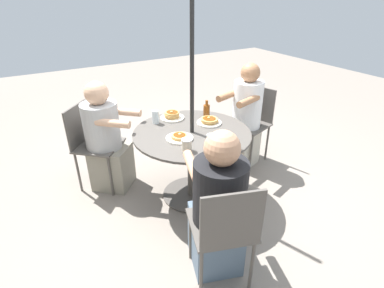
{
  "coord_description": "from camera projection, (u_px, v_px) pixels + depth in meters",
  "views": [
    {
      "loc": [
        -2.12,
        1.24,
        1.88
      ],
      "look_at": [
        0.0,
        0.0,
        0.58
      ],
      "focal_mm": 28.0,
      "sensor_mm": 36.0,
      "label": 1
    }
  ],
  "objects": [
    {
      "name": "pancake_plate_c",
      "position": [
        180.0,
        137.0,
        2.59
      ],
      "size": [
        0.24,
        0.24,
        0.05
      ],
      "color": "silver",
      "rests_on": "patio_table"
    },
    {
      "name": "drinking_glass_b",
      "position": [
        211.0,
        140.0,
        2.46
      ],
      "size": [
        0.07,
        0.07,
        0.1
      ],
      "primitive_type": "cylinder",
      "color": "silver",
      "rests_on": "patio_table"
    },
    {
      "name": "ground_plane",
      "position": [
        192.0,
        194.0,
        3.05
      ],
      "size": [
        12.0,
        12.0,
        0.0
      ],
      "primitive_type": "plane",
      "color": "gray"
    },
    {
      "name": "umbrella_pole",
      "position": [
        192.0,
        93.0,
        2.55
      ],
      "size": [
        0.04,
        0.04,
        2.14
      ],
      "primitive_type": "cylinder",
      "color": "black",
      "rests_on": "ground"
    },
    {
      "name": "diner_east",
      "position": [
        245.0,
        120.0,
        3.36
      ],
      "size": [
        0.44,
        0.55,
        1.18
      ],
      "rotation": [
        0.0,
        0.0,
        0.29
      ],
      "color": "beige",
      "rests_on": "ground"
    },
    {
      "name": "patio_chair_south",
      "position": [
        91.0,
        140.0,
        3.0
      ],
      "size": [
        0.58,
        0.58,
        0.87
      ],
      "rotation": [
        0.0,
        0.0,
        -3.87
      ],
      "color": "#514C47",
      "rests_on": "ground"
    },
    {
      "name": "diner_south",
      "position": [
        106.0,
        142.0,
        2.97
      ],
      "size": [
        0.58,
        0.59,
        1.12
      ],
      "rotation": [
        0.0,
        0.0,
        -3.87
      ],
      "color": "gray",
      "rests_on": "ground"
    },
    {
      "name": "patio_chair_north",
      "position": [
        225.0,
        228.0,
        1.92
      ],
      "size": [
        0.52,
        0.52,
        0.87
      ],
      "rotation": [
        0.0,
        0.0,
        -1.89
      ],
      "color": "#514C47",
      "rests_on": "ground"
    },
    {
      "name": "coffee_cup",
      "position": [
        187.0,
        145.0,
        2.39
      ],
      "size": [
        0.09,
        0.09,
        0.1
      ],
      "color": "beige",
      "rests_on": "patio_table"
    },
    {
      "name": "pancake_plate_b",
      "position": [
        172.0,
        116.0,
        2.98
      ],
      "size": [
        0.24,
        0.24,
        0.08
      ],
      "color": "silver",
      "rests_on": "patio_table"
    },
    {
      "name": "patio_chair_east",
      "position": [
        253.0,
        119.0,
        3.48
      ],
      "size": [
        0.51,
        0.51,
        0.87
      ],
      "rotation": [
        0.0,
        0.0,
        0.29
      ],
      "color": "#514C47",
      "rests_on": "ground"
    },
    {
      "name": "pancake_plate_a",
      "position": [
        209.0,
        121.0,
        2.88
      ],
      "size": [
        0.24,
        0.24,
        0.06
      ],
      "color": "silver",
      "rests_on": "patio_table"
    },
    {
      "name": "drinking_glass_a",
      "position": [
        155.0,
        117.0,
        2.87
      ],
      "size": [
        0.07,
        0.07,
        0.13
      ],
      "primitive_type": "cylinder",
      "color": "silver",
      "rests_on": "patio_table"
    },
    {
      "name": "syrup_bottle",
      "position": [
        206.0,
        110.0,
        3.02
      ],
      "size": [
        0.09,
        0.07,
        0.17
      ],
      "color": "brown",
      "rests_on": "patio_table"
    },
    {
      "name": "patio_table",
      "position": [
        192.0,
        148.0,
        2.79
      ],
      "size": [
        1.08,
        1.08,
        0.71
      ],
      "color": "#4C4742",
      "rests_on": "ground"
    },
    {
      "name": "diner_north",
      "position": [
        218.0,
        210.0,
        2.06
      ],
      "size": [
        0.58,
        0.49,
        1.13
      ],
      "rotation": [
        0.0,
        0.0,
        -1.89
      ],
      "color": "slate",
      "rests_on": "ground"
    }
  ]
}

